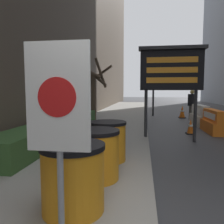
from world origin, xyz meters
TOP-DOWN VIEW (x-y plane):
  - hedge_strip at (-2.87, 4.65)m, footprint 0.90×6.69m
  - bare_tree at (-2.66, 8.92)m, footprint 1.57×1.81m
  - barrel_drum_foreground at (-1.02, 0.44)m, footprint 0.79×0.79m
  - barrel_drum_middle at (-0.95, 1.44)m, footprint 0.79×0.79m
  - barrel_drum_back at (-0.92, 2.44)m, footprint 0.79×0.79m
  - warning_sign at (-0.94, -0.18)m, footprint 0.60×0.08m
  - message_board at (0.68, 5.02)m, footprint 2.03×0.36m
  - jersey_barrier_orange_near at (2.54, 6.78)m, footprint 0.57×1.75m
  - jersey_barrier_white at (2.54, 8.87)m, footprint 0.57×1.95m
  - traffic_cone_near at (1.60, 6.35)m, footprint 0.31×0.31m
  - traffic_cone_mid at (2.17, 11.49)m, footprint 0.42×0.42m
  - traffic_light_near_curb at (0.48, 12.36)m, footprint 0.28×0.44m
  - pedestrian_worker at (2.47, 10.34)m, footprint 0.48×0.51m

SIDE VIEW (x-z plane):
  - traffic_cone_near at x=1.60m, z-range -0.01..0.55m
  - traffic_cone_mid at x=2.17m, z-range -0.01..0.74m
  - jersey_barrier_orange_near at x=2.54m, z-range -0.05..0.84m
  - hedge_strip at x=-2.87m, z-range 0.13..0.70m
  - jersey_barrier_white at x=2.54m, z-range -0.06..0.89m
  - barrel_drum_foreground at x=-1.02m, z-range 0.13..0.96m
  - barrel_drum_middle at x=-0.95m, z-range 0.13..0.96m
  - barrel_drum_back at x=-0.92m, z-range 0.13..0.96m
  - pedestrian_worker at x=2.47m, z-range 0.15..1.83m
  - warning_sign at x=-0.94m, z-range 0.47..2.37m
  - bare_tree at x=-2.66m, z-range 0.19..3.28m
  - message_board at x=0.68m, z-range 0.76..3.73m
  - traffic_light_near_curb at x=0.48m, z-range 0.91..5.00m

